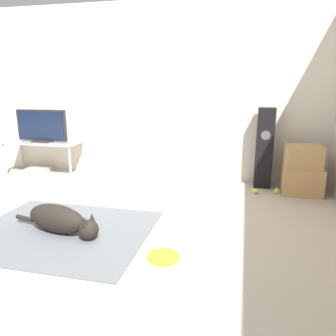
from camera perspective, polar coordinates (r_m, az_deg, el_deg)
ground_plane at (r=3.37m, az=-13.05°, el=-10.58°), size 12.00×12.00×0.00m
wall_back at (r=5.02m, az=-3.14°, el=12.96°), size 8.00×0.06×2.55m
area_rug at (r=3.42m, az=-18.03°, el=-10.48°), size 1.69×1.39×0.01m
dog at (r=3.33m, az=-18.18°, el=-8.58°), size 1.00×0.37×0.28m
frisbee at (r=2.82m, az=-0.83°, el=-15.16°), size 0.27×0.27×0.03m
cardboard_box_lower at (r=4.62m, az=22.28°, el=-2.02°), size 0.49×0.38×0.36m
cardboard_box_upper at (r=4.53m, az=22.49°, el=1.89°), size 0.45×0.35×0.29m
floor_speaker at (r=4.69m, az=16.42°, el=3.36°), size 0.23×0.23×1.10m
tv_stand at (r=5.54m, az=-20.89°, el=3.70°), size 1.19×0.48×0.52m
tv at (r=5.50m, az=-21.16°, el=6.79°), size 0.84×0.20×0.50m
tennis_ball_by_boxes at (r=4.56m, az=18.41°, el=-3.79°), size 0.07×0.07×0.07m
tennis_ball_near_speaker at (r=4.47m, az=14.99°, el=-3.93°), size 0.07×0.07×0.07m
game_console at (r=5.72m, az=-21.77°, el=-0.39°), size 0.34×0.25×0.08m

